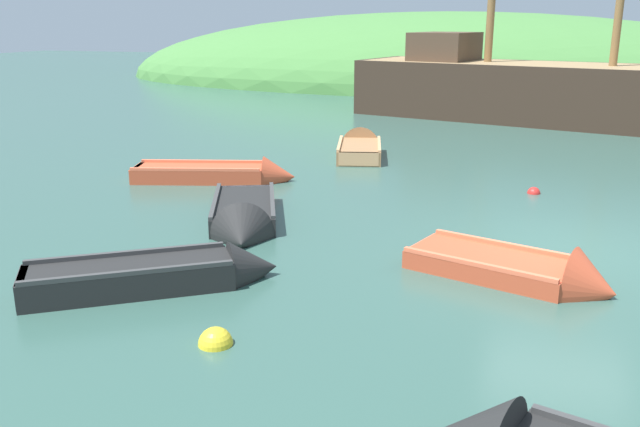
{
  "coord_description": "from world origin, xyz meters",
  "views": [
    {
      "loc": [
        -0.64,
        -11.73,
        3.79
      ],
      "look_at": [
        -4.42,
        -0.18,
        0.3
      ],
      "focal_mm": 38.17,
      "sensor_mm": 36.0,
      "label": 1
    }
  ],
  "objects_px": {
    "sailing_ship": "(535,98)",
    "rowboat_portside": "(243,220)",
    "rowboat_center": "(360,150)",
    "rowboat_outer_right": "(224,176)",
    "buoy_yellow": "(216,344)",
    "buoy_red": "(534,193)",
    "rowboat_near_dock": "(163,278)",
    "rowboat_far": "(528,276)"
  },
  "relations": [
    {
      "from": "sailing_ship",
      "to": "rowboat_center",
      "type": "bearing_deg",
      "value": -103.53
    },
    {
      "from": "buoy_red",
      "to": "rowboat_near_dock",
      "type": "bearing_deg",
      "value": -123.94
    },
    {
      "from": "rowboat_near_dock",
      "to": "buoy_yellow",
      "type": "xyz_separation_m",
      "value": [
        1.55,
        -1.42,
        -0.15
      ]
    },
    {
      "from": "sailing_ship",
      "to": "buoy_yellow",
      "type": "xyz_separation_m",
      "value": [
        -3.19,
        -20.79,
        -0.85
      ]
    },
    {
      "from": "sailing_ship",
      "to": "rowboat_near_dock",
      "type": "xyz_separation_m",
      "value": [
        -4.74,
        -19.37,
        -0.7
      ]
    },
    {
      "from": "rowboat_center",
      "to": "sailing_ship",
      "type": "bearing_deg",
      "value": -41.66
    },
    {
      "from": "rowboat_far",
      "to": "buoy_red",
      "type": "relative_size",
      "value": 11.26
    },
    {
      "from": "rowboat_outer_right",
      "to": "rowboat_near_dock",
      "type": "bearing_deg",
      "value": -87.55
    },
    {
      "from": "rowboat_center",
      "to": "buoy_red",
      "type": "xyz_separation_m",
      "value": [
        4.9,
        -3.14,
        -0.14
      ]
    },
    {
      "from": "buoy_yellow",
      "to": "rowboat_center",
      "type": "bearing_deg",
      "value": 96.67
    },
    {
      "from": "rowboat_portside",
      "to": "rowboat_center",
      "type": "xyz_separation_m",
      "value": [
        0.28,
        7.49,
        0.02
      ]
    },
    {
      "from": "rowboat_outer_right",
      "to": "rowboat_center",
      "type": "relative_size",
      "value": 1.27
    },
    {
      "from": "buoy_yellow",
      "to": "buoy_red",
      "type": "bearing_deg",
      "value": 68.62
    },
    {
      "from": "rowboat_outer_right",
      "to": "rowboat_center",
      "type": "height_order",
      "value": "rowboat_center"
    },
    {
      "from": "rowboat_far",
      "to": "rowboat_near_dock",
      "type": "height_order",
      "value": "rowboat_far"
    },
    {
      "from": "rowboat_outer_right",
      "to": "buoy_red",
      "type": "xyz_separation_m",
      "value": [
        7.19,
        1.06,
        -0.12
      ]
    },
    {
      "from": "rowboat_outer_right",
      "to": "sailing_ship",
      "type": "bearing_deg",
      "value": 45.94
    },
    {
      "from": "rowboat_center",
      "to": "rowboat_outer_right",
      "type": "bearing_deg",
      "value": 137.48
    },
    {
      "from": "sailing_ship",
      "to": "rowboat_far",
      "type": "distance_m",
      "value": 17.49
    },
    {
      "from": "buoy_yellow",
      "to": "buoy_red",
      "type": "distance_m",
      "value": 9.56
    },
    {
      "from": "rowboat_near_dock",
      "to": "buoy_yellow",
      "type": "bearing_deg",
      "value": -77.36
    },
    {
      "from": "rowboat_outer_right",
      "to": "buoy_red",
      "type": "bearing_deg",
      "value": -7.66
    },
    {
      "from": "sailing_ship",
      "to": "rowboat_center",
      "type": "height_order",
      "value": "sailing_ship"
    },
    {
      "from": "buoy_yellow",
      "to": "rowboat_portside",
      "type": "bearing_deg",
      "value": 110.32
    },
    {
      "from": "rowboat_far",
      "to": "buoy_red",
      "type": "distance_m",
      "value": 5.59
    },
    {
      "from": "rowboat_portside",
      "to": "rowboat_far",
      "type": "relative_size",
      "value": 1.07
    },
    {
      "from": "rowboat_portside",
      "to": "buoy_yellow",
      "type": "bearing_deg",
      "value": -2.5
    },
    {
      "from": "rowboat_far",
      "to": "buoy_red",
      "type": "bearing_deg",
      "value": 107.62
    },
    {
      "from": "rowboat_outer_right",
      "to": "buoy_yellow",
      "type": "distance_m",
      "value": 8.68
    },
    {
      "from": "rowboat_portside",
      "to": "buoy_red",
      "type": "xyz_separation_m",
      "value": [
        5.17,
        4.35,
        -0.11
      ]
    },
    {
      "from": "sailing_ship",
      "to": "rowboat_portside",
      "type": "bearing_deg",
      "value": -92.5
    },
    {
      "from": "sailing_ship",
      "to": "buoy_yellow",
      "type": "bearing_deg",
      "value": -84.5
    },
    {
      "from": "rowboat_center",
      "to": "buoy_red",
      "type": "height_order",
      "value": "rowboat_center"
    },
    {
      "from": "rowboat_portside",
      "to": "rowboat_center",
      "type": "bearing_deg",
      "value": 155.06
    },
    {
      "from": "rowboat_portside",
      "to": "rowboat_outer_right",
      "type": "relative_size",
      "value": 0.88
    },
    {
      "from": "sailing_ship",
      "to": "rowboat_portside",
      "type": "distance_m",
      "value": 16.96
    },
    {
      "from": "rowboat_near_dock",
      "to": "buoy_red",
      "type": "relative_size",
      "value": 12.08
    },
    {
      "from": "sailing_ship",
      "to": "rowboat_far",
      "type": "height_order",
      "value": "sailing_ship"
    },
    {
      "from": "rowboat_far",
      "to": "buoy_yellow",
      "type": "relative_size",
      "value": 7.69
    },
    {
      "from": "rowboat_portside",
      "to": "rowboat_near_dock",
      "type": "height_order",
      "value": "rowboat_portside"
    },
    {
      "from": "sailing_ship",
      "to": "buoy_red",
      "type": "height_order",
      "value": "sailing_ship"
    },
    {
      "from": "rowboat_near_dock",
      "to": "rowboat_center",
      "type": "distance_m",
      "value": 10.63
    }
  ]
}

